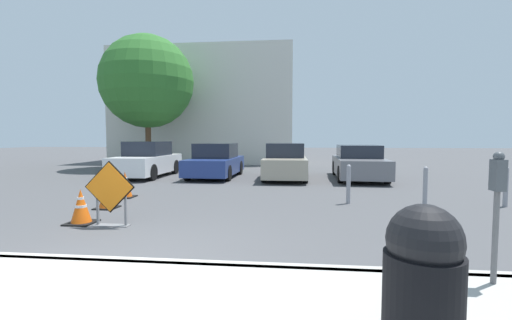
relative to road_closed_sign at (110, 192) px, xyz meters
name	(u,v)px	position (x,y,z in m)	size (l,w,h in m)	color
ground_plane	(239,179)	(1.30, 7.92, -0.68)	(96.00, 96.00, 0.00)	#4C4C4F
curb_lip	(121,264)	(1.30, -2.08, -0.61)	(21.96, 0.20, 0.14)	#ADAAA3
road_closed_sign	(110,192)	(0.00, 0.00, 0.00)	(1.02, 0.20, 1.30)	black
traffic_cone_nearest	(81,207)	(-0.73, 0.17, -0.33)	(0.54, 0.54, 0.70)	black
traffic_cone_second	(107,195)	(-1.02, 1.64, -0.35)	(0.50, 0.50, 0.66)	black
traffic_cone_third	(125,185)	(-1.32, 3.19, -0.31)	(0.52, 0.52, 0.76)	black
parked_car_nearest	(147,161)	(-2.94, 8.46, 0.05)	(1.82, 4.33, 1.59)	white
parked_car_second	(216,162)	(0.16, 8.59, 0.01)	(2.01, 4.19, 1.50)	navy
parked_car_third	(285,162)	(3.26, 8.34, 0.02)	(1.81, 4.25, 1.52)	#A39984
parked_car_fourth	(358,163)	(6.35, 8.57, 0.00)	(2.12, 4.77, 1.44)	slate
trash_bin	(423,281)	(4.49, -3.78, 0.03)	(0.55, 0.55, 1.13)	black
bollard_nearest	(348,183)	(5.04, 2.90, -0.13)	(0.12, 0.12, 1.04)	gray
bollard_second	(425,185)	(6.98, 2.90, -0.15)	(0.12, 0.12, 1.01)	gray
bollard_third	(506,186)	(8.93, 2.90, -0.14)	(0.12, 0.12, 1.02)	gray
parking_meter	(497,195)	(5.77, -2.36, 0.45)	(0.11, 0.15, 1.46)	#59595B
building_facade_backdrop	(206,108)	(-2.68, 18.03, 3.26)	(12.45, 5.00, 7.87)	beige
street_tree_behind_lot	(147,82)	(-4.70, 12.65, 4.26)	(5.25, 5.25, 7.57)	#513823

